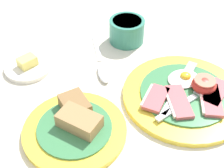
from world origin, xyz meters
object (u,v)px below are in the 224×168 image
object	(u,v)px
breakfast_plate	(186,94)
sugar_cup	(127,30)
teaspoon_by_saucer	(102,66)
bread_plate	(75,126)
butter_dish	(28,66)

from	to	relation	value
breakfast_plate	sugar_cup	size ratio (longest dim) A/B	2.91
breakfast_plate	teaspoon_by_saucer	distance (m)	0.21
breakfast_plate	bread_plate	xyz separation A→B (m)	(-0.24, 0.04, 0.00)
bread_plate	butter_dish	distance (m)	0.22
butter_dish	bread_plate	bearing A→B (deg)	-87.12
breakfast_plate	teaspoon_by_saucer	world-z (taller)	breakfast_plate
bread_plate	teaspoon_by_saucer	world-z (taller)	bread_plate
butter_dish	teaspoon_by_saucer	world-z (taller)	butter_dish
bread_plate	butter_dish	xyz separation A→B (m)	(-0.01, 0.22, -0.00)
butter_dish	breakfast_plate	bearing A→B (deg)	-46.81
bread_plate	sugar_cup	size ratio (longest dim) A/B	2.19
sugar_cup	butter_dish	xyz separation A→B (m)	(-0.26, 0.02, -0.02)
bread_plate	teaspoon_by_saucer	distance (m)	0.19
butter_dish	teaspoon_by_saucer	xyz separation A→B (m)	(0.15, -0.09, -0.00)
breakfast_plate	butter_dish	distance (m)	0.36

